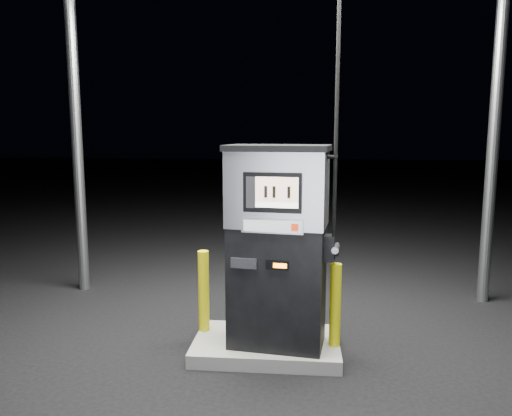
{
  "coord_description": "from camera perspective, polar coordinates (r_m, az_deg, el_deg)",
  "views": [
    {
      "loc": [
        0.37,
        -5.24,
        2.43
      ],
      "look_at": [
        -0.12,
        0.0,
        1.62
      ],
      "focal_mm": 35.0,
      "sensor_mm": 36.0,
      "label": 1
    }
  ],
  "objects": [
    {
      "name": "bollard_right",
      "position": [
        5.48,
        9.05,
        -10.89
      ],
      "size": [
        0.16,
        0.16,
        0.9
      ],
      "primitive_type": "cylinder",
      "rotation": [
        0.0,
        0.0,
        0.43
      ],
      "color": "yellow",
      "rests_on": "pump_island"
    },
    {
      "name": "ground",
      "position": [
        5.78,
        1.21,
        -16.12
      ],
      "size": [
        80.0,
        80.0,
        0.0
      ],
      "primitive_type": "plane",
      "color": "black",
      "rests_on": "ground"
    },
    {
      "name": "fuel_dispenser",
      "position": [
        5.27,
        2.52,
        -4.2
      ],
      "size": [
        1.22,
        0.77,
        4.45
      ],
      "rotation": [
        0.0,
        0.0,
        -0.13
      ],
      "color": "black",
      "rests_on": "pump_island"
    },
    {
      "name": "pump_island",
      "position": [
        5.75,
        1.21,
        -15.44
      ],
      "size": [
        1.6,
        1.0,
        0.15
      ],
      "primitive_type": "cube",
      "color": "slate",
      "rests_on": "ground"
    },
    {
      "name": "bollard_left",
      "position": [
        5.83,
        -6.0,
        -9.41
      ],
      "size": [
        0.16,
        0.16,
        0.94
      ],
      "primitive_type": "cylinder",
      "rotation": [
        0.0,
        0.0,
        0.31
      ],
      "color": "yellow",
      "rests_on": "pump_island"
    }
  ]
}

